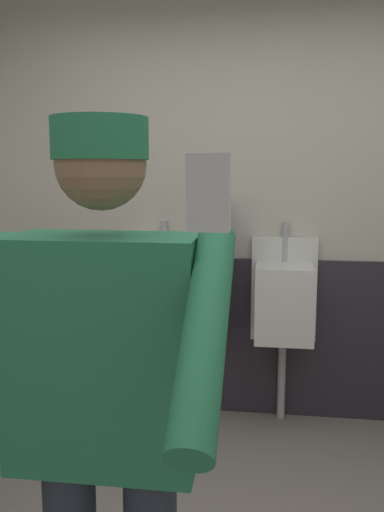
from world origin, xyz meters
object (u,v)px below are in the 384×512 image
Objects in this scene: person at (105,394)px; cell_phone at (208,192)px; urinal_left at (161,297)px; urinal_middle at (284,301)px.

person reaches higher than cell_phone.
person reaches higher than urinal_left.
cell_phone is at bearing -76.91° from urinal_left.
urinal_left is 2.62m from cell_phone.
cell_phone is (0.32, -0.50, 0.53)m from person.
urinal_left is 0.75m from urinal_middle.
person reaches higher than urinal_middle.
urinal_left is 1.00× the size of urinal_middle.
cell_phone is at bearing -57.70° from person.
urinal_left is 11.27× the size of cell_phone.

